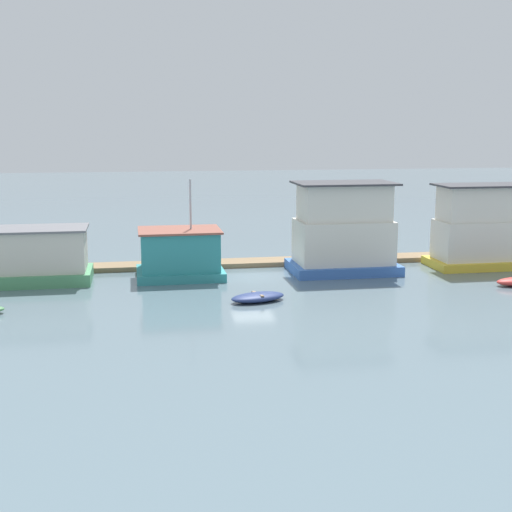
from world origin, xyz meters
The scene contains 7 objects.
ground_plane centered at (0.00, 0.00, 0.00)m, with size 200.00×200.00×0.00m, color slate.
dock_walkway centered at (0.00, 3.43, 0.15)m, with size 59.60×1.99×0.30m, color #846B4C.
houseboat_green centered at (-12.49, 0.38, 1.52)m, with size 6.09×3.72×3.17m.
houseboat_teal centered at (-4.33, 0.33, 1.39)m, with size 5.08×3.91×5.81m.
houseboat_blue centered at (5.63, 0.26, 2.54)m, with size 6.45×4.19×5.52m.
houseboat_yellow centered at (14.55, 0.35, 2.41)m, with size 6.06×3.55×5.26m.
dinghy_navy centered at (-0.81, -6.21, 0.23)m, with size 3.19×2.15×0.46m.
Camera 1 is at (-6.98, -41.14, 8.89)m, focal length 50.00 mm.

